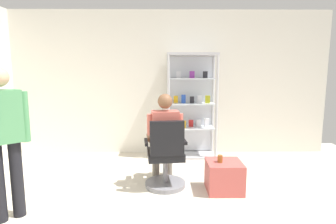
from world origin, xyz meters
name	(u,v)px	position (x,y,z in m)	size (l,w,h in m)	color
back_wall	(169,83)	(0.00, 3.00, 1.35)	(6.00, 0.10, 2.70)	silver
display_cabinet_main	(191,105)	(0.40, 2.76, 0.96)	(0.90, 0.45, 1.90)	#B7B7BC
office_chair	(166,160)	(-0.08, 1.30, 0.39)	(0.59, 0.56, 0.96)	slate
seated_shopkeeper	(164,134)	(-0.09, 1.46, 0.71)	(0.52, 0.59, 1.29)	slate
storage_crate	(224,176)	(0.70, 1.20, 0.20)	(0.46, 0.46, 0.40)	#B24C47
tea_glass	(220,159)	(0.64, 1.18, 0.45)	(0.07, 0.07, 0.10)	brown
standing_customer	(3,135)	(-1.77, 0.53, 0.93)	(0.42, 0.40, 1.63)	black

